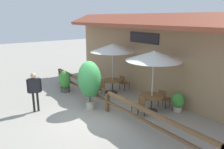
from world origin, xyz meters
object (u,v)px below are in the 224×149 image
Objects in this scene: potted_plant_tall_tropical at (178,102)px; patio_umbrella_middle at (154,56)px; chair_near_streetside at (101,87)px; dining_table_middle at (152,99)px; chair_middle_wallside at (164,98)px; chair_near_wallside at (124,82)px; potted_plant_entrance_palm at (89,80)px; chair_middle_streetside at (139,105)px; patio_umbrella_near at (113,48)px; dining_table_near at (113,82)px; pedestrian at (34,87)px; potted_plant_broad_leaf at (65,81)px.

patio_umbrella_middle is at bearing -127.98° from potted_plant_tall_tropical.
chair_near_streetside is 0.82× the size of dining_table_middle.
chair_near_streetside is at bearing 16.35° from chair_middle_wallside.
potted_plant_entrance_palm is at bearing 104.82° from chair_near_wallside.
chair_near_wallside is 3.38m from chair_middle_streetside.
patio_umbrella_near is 3.21× the size of chair_near_streetside.
dining_table_near is 4.23m from pedestrian.
potted_plant_broad_leaf reaches higher than chair_middle_streetside.
chair_near_streetside is at bearing 131.01° from potted_plant_entrance_palm.
dining_table_near is 1.24× the size of potted_plant_tall_tropical.
chair_near_wallside is 0.82× the size of dining_table_middle.
potted_plant_broad_leaf reaches higher than chair_near_wallside.
chair_near_streetside is (-0.00, -0.76, -0.11)m from dining_table_near.
potted_plant_tall_tropical is at bearing 28.04° from potted_plant_broad_leaf.
potted_plant_broad_leaf is at bearing -157.23° from patio_umbrella_middle.
chair_middle_wallside is 0.48× the size of pedestrian.
dining_table_middle is 0.75m from chair_middle_streetside.
potted_plant_broad_leaf is (-1.70, -2.04, -1.87)m from patio_umbrella_near.
dining_table_near is at bearing 178.66° from patio_umbrella_middle.
chair_near_streetside is 1.00× the size of chair_middle_wallside.
chair_near_streetside is 3.08m from dining_table_middle.
chair_near_wallside reaches higher than dining_table_middle.
chair_middle_wallside is at bearing 56.58° from potted_plant_entrance_palm.
chair_near_wallside is 3.23m from potted_plant_entrance_palm.
potted_plant_broad_leaf is at bearing 55.63° from pedestrian.
chair_middle_wallside is at bearing 29.88° from potted_plant_broad_leaf.
potted_plant_broad_leaf is at bearing -129.70° from dining_table_near.
chair_near_wallside is at bearing 16.76° from pedestrian.
pedestrian reaches higher than dining_table_near.
chair_middle_streetside is 0.38× the size of potted_plant_entrance_palm.
potted_plant_entrance_palm is 2.63× the size of potted_plant_tall_tropical.
chair_middle_wallside is at bearing 91.15° from chair_middle_streetside.
chair_near_wallside is at bearing 153.64° from chair_middle_streetside.
chair_near_wallside is 3.08m from dining_table_middle.
chair_middle_streetside is at bearing 14.54° from potted_plant_broad_leaf.
chair_middle_wallside is (0.01, 1.49, 0.00)m from chair_middle_streetside.
potted_plant_tall_tropical is (0.68, 1.65, -0.02)m from chair_middle_streetside.
chair_near_wallside reaches higher than dining_table_near.
pedestrian is (0.03, -4.19, -1.35)m from patio_umbrella_near.
dining_table_middle is 1.16m from potted_plant_tall_tropical.
pedestrian reaches higher than potted_plant_tall_tropical.
dining_table_near is (0.00, 0.00, -1.90)m from patio_umbrella_near.
chair_near_wallside is at bearing 86.85° from dining_table_near.
dining_table_near is at bearing 17.31° from pedestrian.
chair_middle_wallside is 5.46m from potted_plant_broad_leaf.
patio_umbrella_middle is 2.14m from chair_middle_streetside.
potted_plant_entrance_palm is 2.98m from potted_plant_broad_leaf.
dining_table_middle is at bearing 78.22° from chair_middle_wallside.
potted_plant_broad_leaf reaches higher than chair_near_streetside.
potted_plant_tall_tropical is (3.67, 0.08, -0.02)m from chair_near_wallside.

